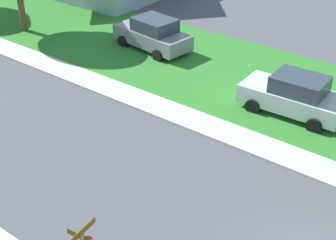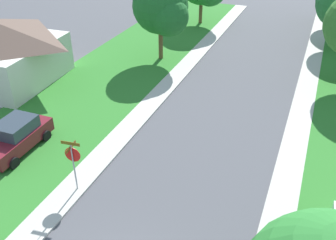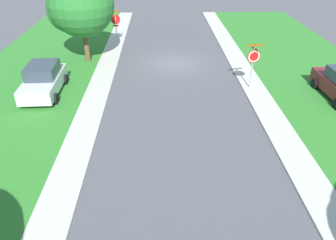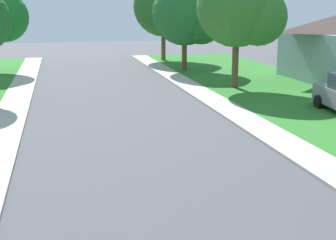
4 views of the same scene
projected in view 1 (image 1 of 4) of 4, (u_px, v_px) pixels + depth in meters
name	position (u px, v px, depth m)	size (l,w,h in m)	color
sidewalk_east	(115.00, 90.00, 22.86)	(1.40, 56.00, 0.10)	#B7B2A8
lawn_east	(177.00, 57.00, 26.06)	(8.00, 56.00, 0.08)	#2D7528
car_grey_far_down_street	(153.00, 34.00, 26.53)	(2.43, 4.49, 1.76)	gray
car_silver_driveway_right	(295.00, 95.00, 20.68)	(2.17, 4.37, 1.76)	silver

